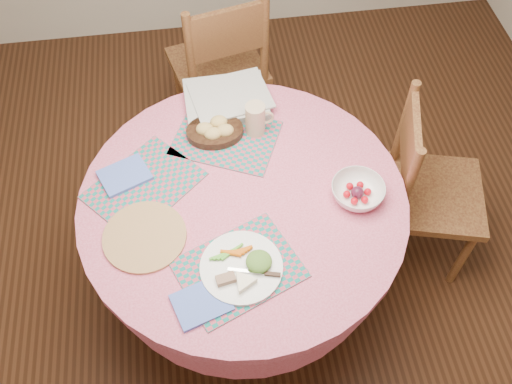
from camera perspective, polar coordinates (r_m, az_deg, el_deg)
ground at (r=2.78m, az=-1.03°, el=-9.56°), size 4.00×4.00×0.00m
dining_table at (r=2.29m, az=-1.24°, el=-3.42°), size 1.24×1.24×0.75m
chair_right at (r=2.60m, az=16.62°, el=0.43°), size 0.50×0.52×0.92m
chair_back at (r=2.99m, az=-3.55°, el=12.48°), size 0.54×0.52×0.97m
placemat_front at (r=1.97m, az=-1.72°, el=-7.70°), size 0.48×0.43×0.01m
placemat_left at (r=2.20m, az=-11.12°, el=0.66°), size 0.50×0.49×0.01m
placemat_back at (r=2.32m, az=-3.03°, el=5.41°), size 0.49×0.44×0.01m
wicker_trivet at (r=2.07m, az=-11.08°, el=-4.40°), size 0.30×0.30×0.01m
napkin_near at (r=1.92m, az=-5.46°, el=-10.98°), size 0.21×0.19×0.01m
napkin_far at (r=2.24m, az=-13.01°, el=1.64°), size 0.22×0.20×0.01m
dinner_plate at (r=1.96m, az=-1.26°, el=-7.53°), size 0.29×0.29×0.05m
bread_bowl at (r=2.30m, az=-4.13°, el=6.20°), size 0.23×0.23×0.08m
latte_mug at (r=2.28m, az=-0.02°, el=7.32°), size 0.12×0.08×0.14m
fruit_bowl at (r=2.15m, az=10.12°, el=0.02°), size 0.24×0.24×0.06m
newspaper_stack at (r=2.43m, az=-2.96°, el=9.31°), size 0.37×0.30×0.04m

